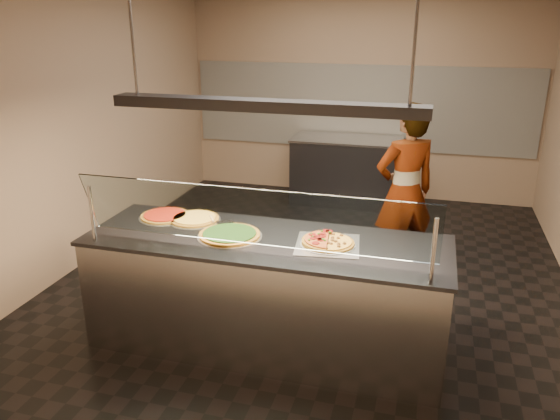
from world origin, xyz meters
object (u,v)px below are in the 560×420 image
(half_pizza_pepperoni, at_px, (316,239))
(pizza_spinach, at_px, (230,234))
(sneeze_guard, at_px, (251,218))
(worker, at_px, (405,192))
(half_pizza_sausage, at_px, (340,243))
(perforated_tray, at_px, (328,244))
(prep_table, at_px, (346,170))
(pizza_cheese, at_px, (195,218))
(pizza_tomato, at_px, (165,215))
(heat_lamp_housing, at_px, (264,105))
(serving_counter, at_px, (266,292))
(pizza_spatula, at_px, (217,220))

(half_pizza_pepperoni, height_order, pizza_spinach, half_pizza_pepperoni)
(sneeze_guard, bearing_deg, worker, 63.98)
(half_pizza_sausage, relative_size, pizza_spinach, 0.81)
(perforated_tray, relative_size, prep_table, 0.34)
(half_pizza_pepperoni, bearing_deg, pizza_cheese, 168.75)
(pizza_spinach, height_order, pizza_tomato, pizza_spinach)
(pizza_tomato, relative_size, heat_lamp_housing, 0.19)
(pizza_spinach, relative_size, pizza_cheese, 1.17)
(worker, bearing_deg, serving_counter, 26.04)
(sneeze_guard, height_order, pizza_spinach, sneeze_guard)
(perforated_tray, xyz_separation_m, pizza_spinach, (-0.77, -0.04, 0.01))
(perforated_tray, xyz_separation_m, pizza_cheese, (-1.17, 0.22, 0.01))
(pizza_tomato, relative_size, prep_table, 0.28)
(serving_counter, relative_size, heat_lamp_housing, 1.22)
(pizza_cheese, xyz_separation_m, prep_table, (0.72, 3.55, -0.48))
(half_pizza_sausage, relative_size, pizza_tomato, 0.94)
(pizza_spatula, bearing_deg, pizza_cheese, 172.93)
(sneeze_guard, bearing_deg, half_pizza_pepperoni, 42.45)
(pizza_cheese, bearing_deg, half_pizza_pepperoni, -11.25)
(serving_counter, bearing_deg, heat_lamp_housing, 180.00)
(serving_counter, xyz_separation_m, pizza_cheese, (-0.69, 0.23, 0.48))
(half_pizza_pepperoni, height_order, worker, worker)
(pizza_cheese, height_order, worker, worker)
(pizza_spatula, relative_size, prep_table, 0.17)
(sneeze_guard, relative_size, half_pizza_sausage, 6.26)
(sneeze_guard, xyz_separation_m, half_pizza_pepperoni, (0.39, 0.36, -0.26))
(prep_table, relative_size, heat_lamp_housing, 0.66)
(pizza_tomato, distance_m, prep_table, 3.72)
(pizza_spatula, bearing_deg, sneeze_guard, -48.73)
(half_pizza_pepperoni, height_order, pizza_tomato, half_pizza_pepperoni)
(half_pizza_pepperoni, relative_size, pizza_spatula, 1.56)
(sneeze_guard, relative_size, worker, 1.44)
(perforated_tray, relative_size, half_pizza_pepperoni, 1.28)
(half_pizza_sausage, bearing_deg, heat_lamp_housing, -178.90)
(half_pizza_pepperoni, relative_size, prep_table, 0.27)
(half_pizza_pepperoni, distance_m, half_pizza_sausage, 0.18)
(prep_table, bearing_deg, pizza_spatula, -98.08)
(perforated_tray, bearing_deg, prep_table, 96.83)
(pizza_spinach, relative_size, heat_lamp_housing, 0.22)
(serving_counter, xyz_separation_m, perforated_tray, (0.48, 0.01, 0.47))
(sneeze_guard, bearing_deg, prep_table, 89.57)
(half_pizza_pepperoni, distance_m, worker, 1.69)
(half_pizza_sausage, relative_size, heat_lamp_housing, 0.18)
(pizza_spatula, relative_size, worker, 0.15)
(pizza_tomato, bearing_deg, pizza_spinach, -20.68)
(pizza_cheese, bearing_deg, perforated_tray, -10.45)
(pizza_spatula, relative_size, heat_lamp_housing, 0.11)
(pizza_spatula, bearing_deg, pizza_tomato, 176.92)
(sneeze_guard, bearing_deg, pizza_spatula, 131.27)
(half_pizza_sausage, relative_size, pizza_spatula, 1.56)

